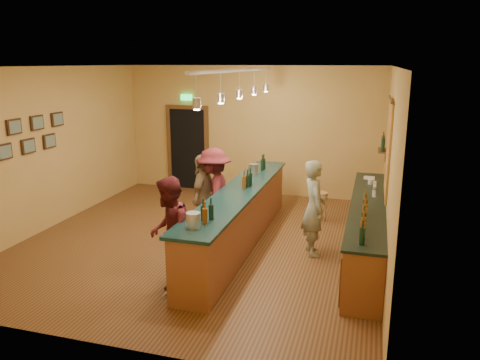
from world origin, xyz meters
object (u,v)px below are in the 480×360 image
(customer_a, at_px, (169,232))
(bartender, at_px, (314,208))
(customer_b, at_px, (203,196))
(back_counter, at_px, (367,228))
(bar_stool, at_px, (320,199))
(customer_c, at_px, (214,194))
(tasting_bar, at_px, (239,213))

(customer_a, bearing_deg, bartender, 120.02)
(customer_b, bearing_deg, back_counter, 87.00)
(back_counter, xyz_separation_m, customer_a, (-2.80, -2.00, 0.35))
(customer_a, relative_size, customer_b, 1.04)
(back_counter, height_order, bar_stool, back_counter)
(customer_a, height_order, customer_c, customer_c)
(customer_c, relative_size, bar_stool, 2.75)
(back_counter, bearing_deg, bar_stool, 122.70)
(bartender, bearing_deg, customer_c, 59.86)
(back_counter, distance_m, bar_stool, 1.82)
(back_counter, xyz_separation_m, tasting_bar, (-2.25, -0.18, 0.12))
(back_counter, relative_size, customer_a, 2.73)
(back_counter, distance_m, customer_a, 3.46)
(tasting_bar, distance_m, bar_stool, 2.13)
(tasting_bar, bearing_deg, customer_c, 160.91)
(back_counter, height_order, tasting_bar, tasting_bar)
(back_counter, bearing_deg, tasting_bar, -175.40)
(back_counter, distance_m, tasting_bar, 2.26)
(bartender, bearing_deg, customer_b, 58.71)
(bartender, distance_m, customer_b, 2.18)
(bartender, distance_m, customer_c, 1.91)
(back_counter, bearing_deg, customer_c, 179.82)
(customer_a, relative_size, customer_c, 0.96)
(customer_b, bearing_deg, bar_stool, 123.47)
(back_counter, relative_size, tasting_bar, 0.89)
(tasting_bar, relative_size, bar_stool, 8.04)
(tasting_bar, distance_m, customer_a, 1.91)
(customer_c, bearing_deg, back_counter, 80.36)
(bartender, relative_size, bar_stool, 2.64)
(tasting_bar, bearing_deg, back_counter, 4.60)
(back_counter, distance_m, bartender, 0.99)
(tasting_bar, bearing_deg, customer_b, 161.69)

